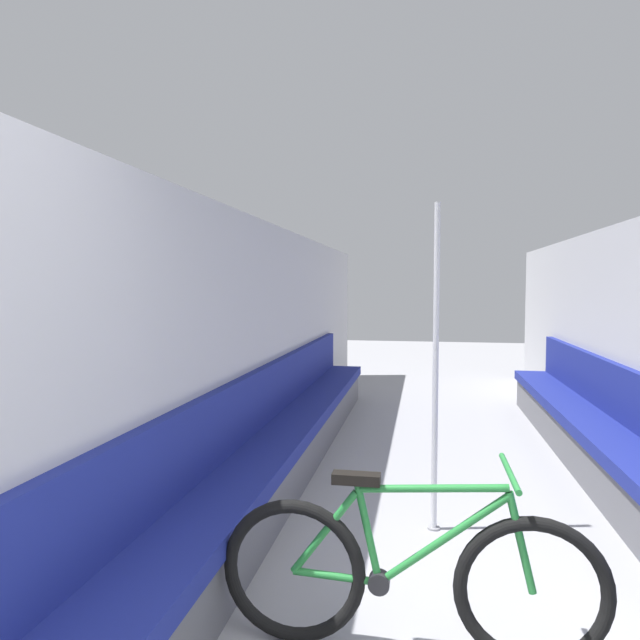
# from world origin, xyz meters

# --- Properties ---
(wall_left) EXTENTS (0.10, 10.31, 2.06)m
(wall_left) POSITION_xyz_m (-1.49, 3.56, 1.03)
(wall_left) COLOR #B2B2B7
(wall_left) RESTS_ON ground
(bench_seat_row_left) EXTENTS (0.45, 6.30, 0.89)m
(bench_seat_row_left) POSITION_xyz_m (-1.25, 3.58, 0.29)
(bench_seat_row_left) COLOR #5B5B60
(bench_seat_row_left) RESTS_ON ground
(bench_seat_row_right) EXTENTS (0.45, 6.30, 0.89)m
(bench_seat_row_right) POSITION_xyz_m (1.25, 3.58, 0.29)
(bench_seat_row_right) COLOR #5B5B60
(bench_seat_row_right) RESTS_ON ground
(bicycle) EXTENTS (1.59, 0.46, 0.80)m
(bicycle) POSITION_xyz_m (-0.22, 1.44, 0.33)
(bicycle) COLOR black
(bicycle) RESTS_ON ground
(grab_pole_near) EXTENTS (0.08, 0.08, 2.04)m
(grab_pole_near) POSITION_xyz_m (-0.09, 2.70, 0.99)
(grab_pole_near) COLOR gray
(grab_pole_near) RESTS_ON ground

